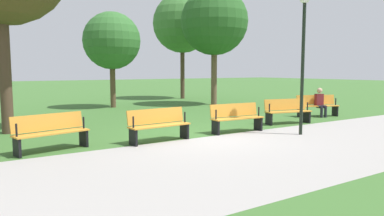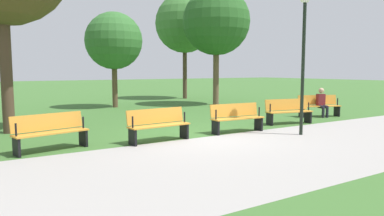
{
  "view_description": "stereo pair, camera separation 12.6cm",
  "coord_description": "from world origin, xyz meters",
  "px_view_note": "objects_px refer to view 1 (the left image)",
  "views": [
    {
      "loc": [
        5.93,
        8.55,
        1.95
      ],
      "look_at": [
        0.0,
        -0.56,
        0.8
      ],
      "focal_mm": 33.94,
      "sensor_mm": 36.0,
      "label": 1
    },
    {
      "loc": [
        5.82,
        8.61,
        1.95
      ],
      "look_at": [
        0.0,
        -0.56,
        0.8
      ],
      "focal_mm": 33.94,
      "sensor_mm": 36.0,
      "label": 2
    }
  ],
  "objects_px": {
    "bench_2": "(236,117)",
    "bench_3": "(159,124)",
    "bench_0": "(317,105)",
    "bench_4": "(51,132)",
    "tree_3": "(112,41)",
    "person_seated": "(320,102)",
    "tree_2": "(182,23)",
    "bench_1": "(287,111)",
    "lamp_post": "(304,37)",
    "tree_1": "(214,22)"
  },
  "relations": [
    {
      "from": "bench_1",
      "to": "bench_3",
      "type": "bearing_deg",
      "value": 16.19
    },
    {
      "from": "bench_0",
      "to": "bench_3",
      "type": "bearing_deg",
      "value": 28.32
    },
    {
      "from": "bench_3",
      "to": "person_seated",
      "type": "distance_m",
      "value": 8.15
    },
    {
      "from": "bench_2",
      "to": "bench_3",
      "type": "bearing_deg",
      "value": 4.05
    },
    {
      "from": "bench_2",
      "to": "bench_4",
      "type": "distance_m",
      "value": 5.47
    },
    {
      "from": "bench_4",
      "to": "tree_3",
      "type": "relative_size",
      "value": 0.37
    },
    {
      "from": "tree_3",
      "to": "tree_1",
      "type": "bearing_deg",
      "value": 162.93
    },
    {
      "from": "bench_4",
      "to": "tree_1",
      "type": "xyz_separation_m",
      "value": [
        -10.25,
        -7.28,
        4.1
      ]
    },
    {
      "from": "bench_0",
      "to": "tree_2",
      "type": "relative_size",
      "value": 0.26
    },
    {
      "from": "bench_2",
      "to": "tree_2",
      "type": "height_order",
      "value": "tree_2"
    },
    {
      "from": "bench_1",
      "to": "bench_2",
      "type": "bearing_deg",
      "value": 20.21
    },
    {
      "from": "bench_4",
      "to": "tree_1",
      "type": "height_order",
      "value": "tree_1"
    },
    {
      "from": "tree_3",
      "to": "bench_4",
      "type": "bearing_deg",
      "value": 60.92
    },
    {
      "from": "person_seated",
      "to": "tree_3",
      "type": "xyz_separation_m",
      "value": [
        5.84,
        -8.3,
        2.77
      ]
    },
    {
      "from": "bench_0",
      "to": "bench_3",
      "type": "xyz_separation_m",
      "value": [
        8.08,
        1.14,
        0.0
      ]
    },
    {
      "from": "bench_0",
      "to": "bench_4",
      "type": "relative_size",
      "value": 1.0
    },
    {
      "from": "bench_3",
      "to": "person_seated",
      "type": "relative_size",
      "value": 1.48
    },
    {
      "from": "lamp_post",
      "to": "person_seated",
      "type": "bearing_deg",
      "value": -149.15
    },
    {
      "from": "tree_1",
      "to": "tree_2",
      "type": "height_order",
      "value": "tree_2"
    },
    {
      "from": "tree_1",
      "to": "bench_2",
      "type": "bearing_deg",
      "value": 57.96
    },
    {
      "from": "bench_3",
      "to": "bench_4",
      "type": "relative_size",
      "value": 0.98
    },
    {
      "from": "bench_1",
      "to": "tree_2",
      "type": "bearing_deg",
      "value": -91.43
    },
    {
      "from": "bench_0",
      "to": "bench_2",
      "type": "relative_size",
      "value": 1.01
    },
    {
      "from": "bench_2",
      "to": "tree_3",
      "type": "distance_m",
      "value": 9.76
    },
    {
      "from": "bench_4",
      "to": "person_seated",
      "type": "distance_m",
      "value": 10.82
    },
    {
      "from": "bench_2",
      "to": "tree_2",
      "type": "bearing_deg",
      "value": -110.37
    },
    {
      "from": "person_seated",
      "to": "tree_2",
      "type": "bearing_deg",
      "value": -71.04
    },
    {
      "from": "bench_3",
      "to": "tree_2",
      "type": "relative_size",
      "value": 0.25
    },
    {
      "from": "tree_3",
      "to": "lamp_post",
      "type": "bearing_deg",
      "value": 99.79
    },
    {
      "from": "lamp_post",
      "to": "bench_0",
      "type": "bearing_deg",
      "value": -147.56
    },
    {
      "from": "tree_1",
      "to": "lamp_post",
      "type": "xyz_separation_m",
      "value": [
        3.45,
        9.06,
        -1.67
      ]
    },
    {
      "from": "tree_1",
      "to": "bench_1",
      "type": "bearing_deg",
      "value": 74.03
    },
    {
      "from": "bench_2",
      "to": "person_seated",
      "type": "distance_m",
      "value": 5.44
    },
    {
      "from": "bench_0",
      "to": "bench_2",
      "type": "xyz_separation_m",
      "value": [
        5.34,
        1.14,
        0.0
      ]
    },
    {
      "from": "bench_1",
      "to": "tree_1",
      "type": "bearing_deg",
      "value": -93.81
    },
    {
      "from": "bench_4",
      "to": "tree_3",
      "type": "xyz_separation_m",
      "value": [
        -4.95,
        -8.91,
        2.94
      ]
    },
    {
      "from": "bench_1",
      "to": "bench_2",
      "type": "distance_m",
      "value": 2.74
    },
    {
      "from": "tree_1",
      "to": "person_seated",
      "type": "bearing_deg",
      "value": 94.69
    },
    {
      "from": "bench_0",
      "to": "bench_2",
      "type": "bearing_deg",
      "value": 32.35
    },
    {
      "from": "tree_2",
      "to": "person_seated",
      "type": "bearing_deg",
      "value": 88.69
    },
    {
      "from": "bench_4",
      "to": "tree_2",
      "type": "xyz_separation_m",
      "value": [
        -11.06,
        -11.96,
        4.56
      ]
    },
    {
      "from": "bench_1",
      "to": "tree_3",
      "type": "distance_m",
      "value": 9.92
    },
    {
      "from": "bench_1",
      "to": "bench_3",
      "type": "xyz_separation_m",
      "value": [
        5.45,
        0.38,
        0.0
      ]
    },
    {
      "from": "bench_3",
      "to": "lamp_post",
      "type": "bearing_deg",
      "value": 157.08
    },
    {
      "from": "tree_1",
      "to": "tree_2",
      "type": "xyz_separation_m",
      "value": [
        -0.81,
        -4.67,
        0.46
      ]
    },
    {
      "from": "bench_0",
      "to": "bench_3",
      "type": "distance_m",
      "value": 8.16
    },
    {
      "from": "person_seated",
      "to": "bench_3",
      "type": "bearing_deg",
      "value": 27.26
    },
    {
      "from": "lamp_post",
      "to": "bench_3",
      "type": "bearing_deg",
      "value": -18.87
    },
    {
      "from": "bench_0",
      "to": "tree_2",
      "type": "distance_m",
      "value": 12.09
    },
    {
      "from": "bench_0",
      "to": "bench_1",
      "type": "height_order",
      "value": "same"
    }
  ]
}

